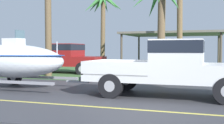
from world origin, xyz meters
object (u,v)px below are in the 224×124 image
object	(u,v)px
pickup_truck_towing	(177,65)
palm_tree_mid	(103,10)
carport_awning	(173,35)
palm_tree_near_left	(162,3)
parked_pickup_background	(66,57)
boat_on_trailer	(9,61)

from	to	relation	value
pickup_truck_towing	palm_tree_mid	world-z (taller)	palm_tree_mid
palm_tree_mid	carport_awning	bearing A→B (deg)	-3.90
pickup_truck_towing	palm_tree_near_left	world-z (taller)	palm_tree_near_left
pickup_truck_towing	palm_tree_mid	bearing A→B (deg)	121.31
parked_pickup_background	carport_awning	world-z (taller)	carport_awning
parked_pickup_background	carport_awning	size ratio (longest dim) A/B	0.86
boat_on_trailer	carport_awning	world-z (taller)	carport_awning
parked_pickup_background	palm_tree_near_left	world-z (taller)	palm_tree_near_left
pickup_truck_towing	palm_tree_near_left	size ratio (longest dim) A/B	1.08
palm_tree_near_left	pickup_truck_towing	bearing A→B (deg)	-74.42
boat_on_trailer	carport_awning	size ratio (longest dim) A/B	0.94
pickup_truck_towing	parked_pickup_background	bearing A→B (deg)	138.50
parked_pickup_background	palm_tree_mid	xyz separation A→B (m)	(0.77, 4.67, 3.58)
boat_on_trailer	palm_tree_mid	world-z (taller)	palm_tree_mid
pickup_truck_towing	carport_awning	distance (m)	11.41
boat_on_trailer	pickup_truck_towing	bearing A→B (deg)	-0.00
pickup_truck_towing	boat_on_trailer	distance (m)	6.78
palm_tree_near_left	palm_tree_mid	distance (m)	9.24
parked_pickup_background	palm_tree_near_left	xyz separation A→B (m)	(6.58, -2.47, 2.78)
pickup_truck_towing	boat_on_trailer	xyz separation A→B (m)	(-6.78, 0.00, 0.07)
carport_awning	palm_tree_near_left	xyz separation A→B (m)	(0.25, -6.76, 1.22)
parked_pickup_background	palm_tree_near_left	distance (m)	7.56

